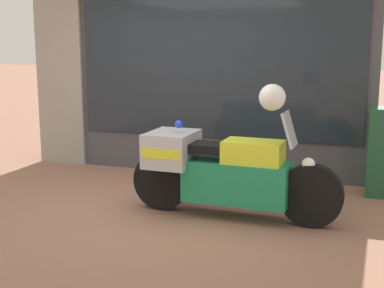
% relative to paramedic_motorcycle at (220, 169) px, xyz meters
% --- Properties ---
extents(ground_plane, '(60.00, 60.00, 0.00)m').
position_rel_paramedic_motorcycle_xyz_m(ground_plane, '(-0.91, -0.07, -0.52)').
color(ground_plane, '#8E604C').
extents(shop_building, '(5.04, 0.55, 3.98)m').
position_rel_paramedic_motorcycle_xyz_m(shop_building, '(-1.25, 1.93, 1.47)').
color(shop_building, '#424247').
rests_on(shop_building, ground).
extents(window_display, '(3.82, 0.30, 2.13)m').
position_rel_paramedic_motorcycle_xyz_m(window_display, '(-0.60, 1.96, -0.03)').
color(window_display, slate).
rests_on(window_display, ground).
extents(paramedic_motorcycle, '(2.35, 0.66, 1.20)m').
position_rel_paramedic_motorcycle_xyz_m(paramedic_motorcycle, '(0.00, 0.00, 0.00)').
color(paramedic_motorcycle, black).
rests_on(paramedic_motorcycle, ground).
extents(white_helmet, '(0.28, 0.28, 0.28)m').
position_rel_paramedic_motorcycle_xyz_m(white_helmet, '(0.55, -0.02, 0.81)').
color(white_helmet, white).
rests_on(white_helmet, paramedic_motorcycle).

